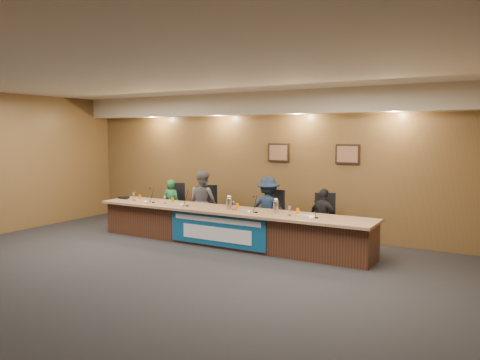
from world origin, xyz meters
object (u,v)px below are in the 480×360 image
object	(u,v)px
speakerphone	(125,198)
office_chair_a	(174,208)
panelist_a	(171,204)
office_chair_b	(206,211)
panelist_d	(324,218)
office_chair_c	(270,218)
banner	(216,230)
dais_body	(228,228)
panelist_c	(268,209)
panelist_b	(203,202)
carafe_right	(276,207)
office_chair_d	(325,223)
carafe_mid	(229,204)

from	to	relation	value
speakerphone	office_chair_a	bearing A→B (deg)	44.79
panelist_a	office_chair_b	xyz separation A→B (m)	(0.92, 0.10, -0.11)
panelist_d	office_chair_c	world-z (taller)	panelist_d
banner	panelist_a	bearing A→B (deg)	150.77
dais_body	panelist_c	world-z (taller)	panelist_c
panelist_d	panelist_b	bearing A→B (deg)	17.34
office_chair_a	carafe_right	bearing A→B (deg)	-36.95
dais_body	speakerphone	world-z (taller)	speakerphone
office_chair_b	carafe_right	distance (m)	2.41
panelist_c	speakerphone	bearing A→B (deg)	0.49
panelist_b	office_chair_b	size ratio (longest dim) A/B	2.98
panelist_a	banner	bearing A→B (deg)	142.15
dais_body	carafe_right	size ratio (longest dim) A/B	24.98
office_chair_a	panelist_a	bearing A→B (deg)	-111.98
panelist_c	speakerphone	world-z (taller)	panelist_c
panelist_c	panelist_a	bearing A→B (deg)	-11.31
panelist_b	office_chair_a	xyz separation A→B (m)	(-0.92, 0.10, -0.24)
office_chair_b	dais_body	bearing A→B (deg)	-52.22
banner	carafe_right	world-z (taller)	carafe_right
banner	speakerphone	size ratio (longest dim) A/B	6.88
panelist_c	office_chair_d	xyz separation A→B (m)	(1.24, 0.10, -0.20)
dais_body	office_chair_b	bearing A→B (deg)	143.48
carafe_right	banner	bearing A→B (deg)	-160.35
carafe_right	speakerphone	size ratio (longest dim) A/B	0.75
dais_body	speakerphone	xyz separation A→B (m)	(-2.86, 0.01, 0.43)
office_chair_d	carafe_right	xyz separation A→B (m)	(-0.69, -0.84, 0.39)
speakerphone	panelist_b	bearing A→B (deg)	22.29
office_chair_d	panelist_b	bearing A→B (deg)	159.02
office_chair_b	speakerphone	bearing A→B (deg)	-170.65
dais_body	carafe_mid	size ratio (longest dim) A/B	27.35
office_chair_c	office_chair_d	world-z (taller)	same
panelist_c	panelist_d	size ratio (longest dim) A/B	1.14
panelist_d	office_chair_b	bearing A→B (deg)	15.37
banner	office_chair_a	bearing A→B (deg)	148.67
office_chair_c	dais_body	bearing A→B (deg)	-114.53
dais_body	office_chair_c	xyz separation A→B (m)	(0.56, 0.82, 0.13)
panelist_d	banner	bearing A→B (deg)	49.60
panelist_d	speakerphone	distance (m)	4.72
panelist_c	office_chair_b	size ratio (longest dim) A/B	2.85
banner	panelist_d	bearing A→B (deg)	32.26
office_chair_c	office_chair_d	size ratio (longest dim) A/B	1.00
office_chair_d	speakerphone	size ratio (longest dim) A/B	1.50
office_chair_c	carafe_mid	xyz separation A→B (m)	(-0.50, -0.85, 0.38)
panelist_b	panelist_a	bearing A→B (deg)	12.91
office_chair_c	panelist_b	bearing A→B (deg)	-166.75
panelist_b	office_chair_c	distance (m)	1.70
banner	office_chair_c	distance (m)	1.37
panelist_c	carafe_mid	xyz separation A→B (m)	(-0.50, -0.75, 0.18)
panelist_c	office_chair_b	world-z (taller)	panelist_c
banner	office_chair_d	xyz separation A→B (m)	(1.80, 1.24, 0.10)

